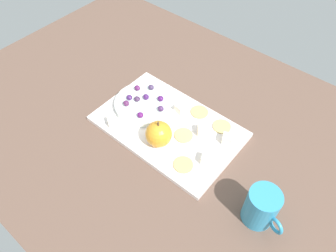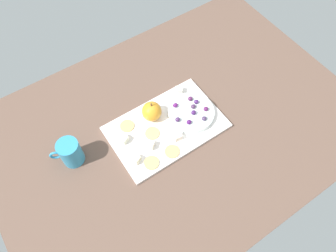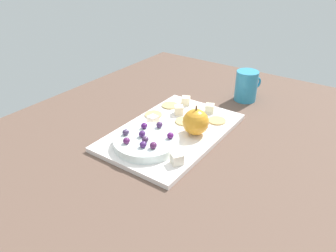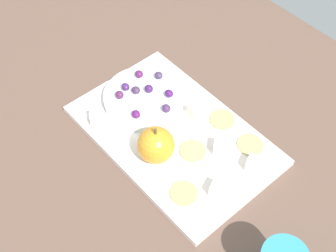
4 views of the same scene
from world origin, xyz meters
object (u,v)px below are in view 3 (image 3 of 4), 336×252
cracker_0 (217,121)px  cheese_cube_0 (186,101)px  grape_4 (126,141)px  cheese_cube_2 (210,108)px  grape_0 (126,132)px  serving_dish (145,141)px  platter (172,132)px  grape_3 (159,125)px  grape_7 (170,135)px  apple_whole (196,122)px  grape_8 (143,145)px  cup (246,86)px  grape_2 (142,134)px  cheese_cube_3 (179,110)px  cracker_1 (170,105)px  grape_5 (144,126)px  grape_6 (145,139)px  grape_1 (153,145)px  cheese_cube_4 (153,120)px  cracker_2 (184,121)px  cheese_cube_1 (177,159)px  cracker_3 (153,115)px

cracker_0 → cheese_cube_0: bearing=72.1°
cracker_0 → grape_4: 28.45cm
cheese_cube_2 → grape_0: bearing=160.9°
serving_dish → platter: bearing=-7.6°
grape_3 → grape_7: 6.02cm
cracker_0 → grape_4: (-26.11, 10.99, 2.65)cm
apple_whole → cheese_cube_2: apple_whole is taller
cracker_0 → grape_8: 26.12cm
cracker_0 → grape_3: bearing=149.4°
apple_whole → cup: 30.48cm
grape_0 → grape_2: 4.32cm
cheese_cube_3 → cracker_1: cheese_cube_3 is taller
grape_5 → grape_0: bearing=161.5°
grape_4 → grape_6: size_ratio=1.00×
serving_dish → grape_1: bearing=-118.5°
platter → cup: cup is taller
apple_whole → cheese_cube_4: bearing=101.3°
cracker_1 → grape_2: size_ratio=2.78×
serving_dish → grape_4: size_ratio=9.04×
serving_dish → cheese_cube_0: bearing=9.3°
apple_whole → grape_0: apple_whole is taller
cracker_2 → cheese_cube_0: bearing=30.0°
grape_5 → grape_3: bearing=-49.6°
cheese_cube_4 → grape_8: 15.13cm
cheese_cube_2 → cheese_cube_3: size_ratio=1.00×
cheese_cube_0 → grape_1: bearing=-162.6°
cracker_0 → grape_6: size_ratio=2.78×
cheese_cube_4 → grape_0: size_ratio=1.40×
cheese_cube_3 → grape_0: (-20.71, 2.43, 1.56)cm
cheese_cube_1 → grape_5: (5.58, 14.04, 1.58)cm
cheese_cube_1 → cracker_3: 24.90cm
cracker_0 → grape_5: bearing=146.0°
cheese_cube_1 → cheese_cube_2: 28.11cm
cheese_cube_0 → cup: bearing=-37.5°
serving_dish → cracker_1: serving_dish is taller
grape_8 → cheese_cube_0: bearing=12.7°
grape_6 → grape_8: (-2.11, -1.04, 0.01)cm
platter → cheese_cube_1: 15.57cm
cup → grape_4: bearing=167.4°
cracker_0 → cracker_1: bearing=88.5°
grape_1 → grape_5: grape_1 is taller
serving_dish → grape_1: grape_1 is taller
cheese_cube_0 → cracker_1: 5.29cm
cracker_0 → grape_7: grape_7 is taller
cheese_cube_4 → cheese_cube_3: bearing=-14.6°
apple_whole → serving_dish: bearing=148.3°
cracker_2 → grape_1: (-18.35, -3.12, 2.72)cm
cheese_cube_0 → cup: (16.71, -12.83, 2.45)cm
cheese_cube_0 → grape_1: size_ratio=1.40×
cracker_3 → grape_0: bearing=-168.2°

